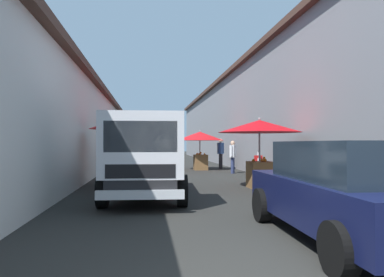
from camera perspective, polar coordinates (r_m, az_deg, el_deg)
The scene contains 13 objects.
ground at distance 16.61m, azimuth -2.51°, elevation -5.69°, with size 90.00×90.00×0.00m, color #282826.
building_left_whitewash at distance 19.57m, azimuth -24.08°, elevation 1.08°, with size 49.80×7.50×4.05m.
building_right_concrete at distance 20.60m, azimuth 16.84°, elevation 3.36°, with size 49.80×7.50×5.78m.
fruit_stall_near_left at distance 12.18m, azimuth -11.02°, elevation 1.22°, with size 2.36×2.36×2.39m.
fruit_stall_far_right at distance 16.87m, azimuth -9.21°, elevation 0.41°, with size 2.69×2.69×2.20m.
fruit_stall_near_right at distance 11.15m, azimuth 10.96°, elevation 0.73°, with size 2.60×2.60×2.22m.
fruit_stall_far_left at distance 18.78m, azimuth 1.31°, elevation -0.11°, with size 2.58×2.58×2.12m.
fruit_stall_mid_lane at distance 20.10m, azimuth -8.70°, elevation -0.04°, with size 2.55×2.55×2.19m.
hatchback_car at distance 5.61m, azimuth 24.05°, elevation -7.69°, with size 3.95×1.99×1.45m.
delivery_truck at distance 8.52m, azimuth -7.74°, elevation -3.33°, with size 5.00×2.15×2.08m.
vendor_by_crates at distance 19.71m, azimuth 4.69°, elevation -2.08°, with size 0.55×0.45×1.68m.
vendor_in_shade at distance 16.62m, azimuth 6.65°, elevation -2.65°, with size 0.57×0.38×1.54m.
parked_scooter at distance 13.32m, azimuth 10.82°, elevation -4.96°, with size 1.65×0.64×1.14m.
Camera 1 is at (-2.99, 1.41, 1.42)m, focal length 32.73 mm.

